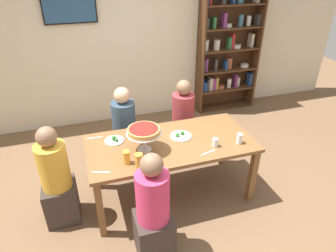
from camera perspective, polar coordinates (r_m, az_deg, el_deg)
The scene contains 20 objects.
ground_plane at distance 3.74m, azimuth 0.47°, elevation -12.65°, with size 12.00×12.00×0.00m, color brown.
rear_partition at distance 5.03m, azimuth -7.58°, elevation 16.62°, with size 8.00×0.12×2.80m, color beige.
dining_table at distance 3.34m, azimuth 0.52°, elevation -4.31°, with size 1.84×0.88×0.74m.
bookshelf at distance 5.48m, azimuth 11.29°, elevation 14.24°, with size 1.10×0.30×2.21m.
television at distance 4.77m, azimuth -18.37°, elevation 20.67°, with size 0.76×0.05×0.43m.
diner_far_left at distance 3.94m, azimuth -8.22°, elevation -1.60°, with size 0.34×0.34×1.15m.
diner_near_left at distance 2.82m, azimuth -2.84°, elevation -16.53°, with size 0.34×0.34×1.15m.
diner_head_west at distance 3.33m, azimuth -20.45°, elevation -10.13°, with size 0.34×0.34×1.15m.
diner_far_right at distance 4.12m, azimuth 2.85°, elevation 0.19°, with size 0.34×0.34×1.15m.
deep_dish_pizza_stand at distance 3.05m, azimuth -4.66°, elevation -1.14°, with size 0.37×0.37×0.26m.
salad_plate_near_diner at distance 3.38m, azimuth 2.42°, elevation -1.86°, with size 0.24×0.24×0.06m.
salad_plate_far_diner at distance 3.35m, azimuth -10.23°, elevation -2.67°, with size 0.21×0.21×0.07m.
beer_glass_amber_tall at distance 2.96m, azimuth -7.99°, elevation -5.96°, with size 0.07×0.07×0.14m, color gold.
beer_glass_amber_short at distance 2.87m, azimuth -5.58°, elevation -6.75°, with size 0.08×0.08×0.16m, color gold.
water_glass_clear_near at distance 3.34m, azimuth 13.53°, elevation -2.37°, with size 0.06×0.06×0.11m, color white.
water_glass_clear_far at distance 3.24m, azimuth 9.05°, elevation -3.11°, with size 0.06×0.06×0.10m, color white.
cutlery_fork_near at distance 2.93m, azimuth -12.72°, elevation -8.64°, with size 0.18×0.02×0.01m, color silver.
cutlery_knife_near at distance 3.50m, azimuth -5.69°, elevation -1.01°, with size 0.18×0.02×0.01m, color silver.
cutlery_fork_far at distance 3.46m, azimuth -13.93°, elevation -2.22°, with size 0.18×0.02×0.01m, color silver.
cutlery_knife_far at distance 3.15m, azimuth 7.74°, elevation -5.06°, with size 0.18×0.02×0.01m, color silver.
Camera 1 is at (-0.86, -2.62, 2.53)m, focal length 31.80 mm.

